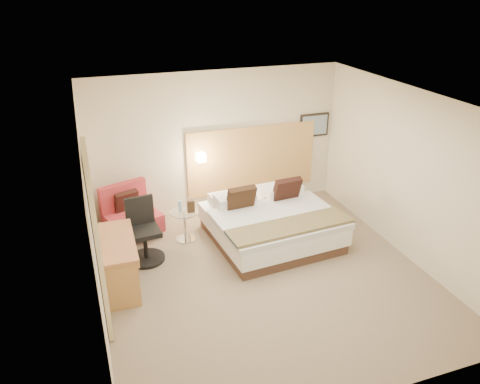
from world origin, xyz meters
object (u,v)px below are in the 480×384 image
object	(u,v)px
bed	(271,223)
desk	(117,250)
lounge_chair	(131,216)
side_table	(185,224)
desk_chair	(144,236)

from	to	relation	value
bed	desk	bearing A→B (deg)	-168.80
lounge_chair	desk	xyz separation A→B (m)	(-0.36, -1.49, 0.24)
bed	side_table	distance (m)	1.48
lounge_chair	desk	distance (m)	1.55
bed	lounge_chair	bearing A→B (deg)	156.71
lounge_chair	side_table	distance (m)	0.99
lounge_chair	desk_chair	bearing A→B (deg)	-83.45
bed	desk	xyz separation A→B (m)	(-2.61, -0.52, 0.28)
bed	desk_chair	size ratio (longest dim) A/B	2.09
lounge_chair	desk_chair	world-z (taller)	desk_chair
lounge_chair	desk_chair	xyz separation A→B (m)	(0.10, -0.88, 0.07)
desk	desk_chair	world-z (taller)	desk_chair
bed	side_table	size ratio (longest dim) A/B	3.86
desk	desk_chair	size ratio (longest dim) A/B	1.20
lounge_chair	side_table	xyz separation A→B (m)	(0.85, -0.50, -0.06)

